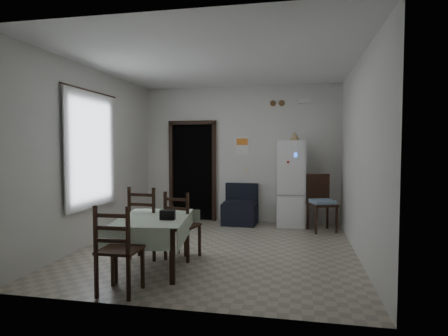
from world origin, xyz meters
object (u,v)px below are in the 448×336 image
Objects in this scene: dining_chair_far_left at (148,221)px; dining_chair_near_head at (120,249)px; navy_seat at (240,204)px; fridge at (291,184)px; dining_chair_far_right at (183,225)px; corner_chair at (322,203)px; dining_table at (154,243)px.

dining_chair_far_left reaches higher than dining_chair_near_head.
fridge is at bearing 1.95° from navy_seat.
fridge reaches higher than dining_chair_far_right.
dining_chair_near_head is at bearing 90.75° from dining_chair_far_right.
dining_chair_near_head reaches higher than navy_seat.
corner_chair is 3.41m from dining_chair_far_left.
fridge is 1.13m from navy_seat.
dining_chair_far_left is (-2.00, -2.55, -0.35)m from fridge.
dining_chair_far_left is at bearing -80.40° from dining_chair_near_head.
corner_chair is at bearing -9.76° from navy_seat.
corner_chair is 3.01m from dining_chair_far_right.
fridge reaches higher than navy_seat.
dining_chair_far_right is at bearing -124.21° from fridge.
dining_chair_far_right is at bearing -101.83° from dining_chair_near_head.
fridge is 2.94m from dining_chair_far_right.
fridge is 1.61× the size of corner_chair.
dining_chair_far_left is 0.52m from dining_chair_far_right.
navy_seat is 1.67m from corner_chair.
dining_chair_far_left is at bearing -108.78° from navy_seat.
fridge is at bearing -123.42° from dining_chair_far_left.
dining_chair_far_right is (-2.08, -2.17, -0.05)m from corner_chair.
dining_chair_far_left is 1.05× the size of dining_chair_near_head.
corner_chair is at bearing -134.94° from dining_chair_far_left.
corner_chair is 3.55m from dining_table.
fridge reaches higher than dining_table.
dining_chair_far_right reaches higher than dining_table.
dining_chair_far_right is at bearing -98.06° from navy_seat.
dining_chair_far_left reaches higher than dining_chair_far_right.
fridge is 1.32× the size of dining_table.
dining_table is at bearing -151.15° from corner_chair.
navy_seat is 0.80× the size of dining_chair_far_left.
fridge is 0.76m from corner_chair.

